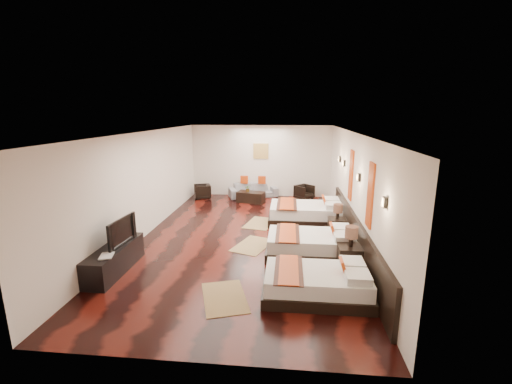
# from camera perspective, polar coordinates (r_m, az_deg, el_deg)

# --- Properties ---
(floor) EXTENTS (5.50, 9.50, 0.01)m
(floor) POSITION_cam_1_polar(r_m,az_deg,el_deg) (9.27, -1.71, -7.58)
(floor) COLOR black
(floor) RESTS_ON ground
(ceiling) EXTENTS (5.50, 9.50, 0.01)m
(ceiling) POSITION_cam_1_polar(r_m,az_deg,el_deg) (8.68, -1.84, 9.97)
(ceiling) COLOR white
(ceiling) RESTS_ON floor
(back_wall) EXTENTS (5.50, 0.01, 2.80)m
(back_wall) POSITION_cam_1_polar(r_m,az_deg,el_deg) (13.52, 0.82, 5.21)
(back_wall) COLOR silver
(back_wall) RESTS_ON floor
(left_wall) EXTENTS (0.01, 9.50, 2.80)m
(left_wall) POSITION_cam_1_polar(r_m,az_deg,el_deg) (9.61, -18.26, 1.20)
(left_wall) COLOR silver
(left_wall) RESTS_ON floor
(right_wall) EXTENTS (0.01, 9.50, 2.80)m
(right_wall) POSITION_cam_1_polar(r_m,az_deg,el_deg) (8.94, 15.98, 0.49)
(right_wall) COLOR silver
(right_wall) RESTS_ON floor
(headboard_panel) EXTENTS (0.08, 6.60, 0.90)m
(headboard_panel) POSITION_cam_1_polar(r_m,az_deg,el_deg) (8.44, 16.23, -7.01)
(headboard_panel) COLOR black
(headboard_panel) RESTS_ON floor
(bed_near) EXTENTS (1.95, 1.23, 0.74)m
(bed_near) POSITION_cam_1_polar(r_m,az_deg,el_deg) (6.53, 10.33, -14.79)
(bed_near) COLOR black
(bed_near) RESTS_ON floor
(bed_mid) EXTENTS (2.08, 1.31, 0.79)m
(bed_mid) POSITION_cam_1_polar(r_m,az_deg,el_deg) (8.19, 9.34, -8.61)
(bed_mid) COLOR black
(bed_mid) RESTS_ON floor
(bed_far) EXTENTS (2.25, 1.42, 0.86)m
(bed_far) POSITION_cam_1_polar(r_m,az_deg,el_deg) (10.50, 8.55, -3.51)
(bed_far) COLOR black
(bed_far) RESTS_ON floor
(nightstand_a) EXTENTS (0.50, 0.50, 1.00)m
(nightstand_a) POSITION_cam_1_polar(r_m,az_deg,el_deg) (7.55, 15.48, -10.24)
(nightstand_a) COLOR black
(nightstand_a) RESTS_ON floor
(nightstand_b) EXTENTS (0.46, 0.46, 0.92)m
(nightstand_b) POSITION_cam_1_polar(r_m,az_deg,el_deg) (9.44, 13.45, -5.49)
(nightstand_b) COLOR black
(nightstand_b) RESTS_ON floor
(jute_mat_near) EXTENTS (1.09, 1.37, 0.01)m
(jute_mat_near) POSITION_cam_1_polar(r_m,az_deg,el_deg) (6.51, -5.30, -17.20)
(jute_mat_near) COLOR #987B4D
(jute_mat_near) RESTS_ON floor
(jute_mat_mid) EXTENTS (1.12, 1.39, 0.01)m
(jute_mat_mid) POSITION_cam_1_polar(r_m,az_deg,el_deg) (8.72, -0.55, -8.92)
(jute_mat_mid) COLOR #987B4D
(jute_mat_mid) RESTS_ON floor
(jute_mat_far) EXTENTS (1.01, 1.34, 0.01)m
(jute_mat_far) POSITION_cam_1_polar(r_m,az_deg,el_deg) (10.36, 0.67, -5.25)
(jute_mat_far) COLOR #987B4D
(jute_mat_far) RESTS_ON floor
(tv_console) EXTENTS (0.50, 1.80, 0.55)m
(tv_console) POSITION_cam_1_polar(r_m,az_deg,el_deg) (7.89, -22.61, -10.34)
(tv_console) COLOR black
(tv_console) RESTS_ON floor
(tv) EXTENTS (0.21, 1.03, 0.59)m
(tv) POSITION_cam_1_polar(r_m,az_deg,el_deg) (7.79, -22.16, -6.13)
(tv) COLOR black
(tv) RESTS_ON tv_console
(book) EXTENTS (0.33, 0.39, 0.03)m
(book) POSITION_cam_1_polar(r_m,az_deg,el_deg) (7.36, -24.75, -9.82)
(book) COLOR black
(book) RESTS_ON tv_console
(figurine) EXTENTS (0.37, 0.37, 0.33)m
(figurine) POSITION_cam_1_polar(r_m,az_deg,el_deg) (8.33, -20.58, -5.67)
(figurine) COLOR brown
(figurine) RESTS_ON tv_console
(sofa) EXTENTS (2.02, 1.34, 0.55)m
(sofa) POSITION_cam_1_polar(r_m,az_deg,el_deg) (13.46, -0.49, 0.29)
(sofa) COLOR slate
(sofa) RESTS_ON floor
(armchair_left) EXTENTS (0.78, 0.77, 0.56)m
(armchair_left) POSITION_cam_1_polar(r_m,az_deg,el_deg) (13.41, -8.98, 0.09)
(armchair_left) COLOR black
(armchair_left) RESTS_ON floor
(armchair_right) EXTENTS (0.85, 0.85, 0.55)m
(armchair_right) POSITION_cam_1_polar(r_m,az_deg,el_deg) (13.29, 8.11, 0.00)
(armchair_right) COLOR black
(armchair_right) RESTS_ON floor
(coffee_table) EXTENTS (1.09, 0.74, 0.40)m
(coffee_table) POSITION_cam_1_polar(r_m,az_deg,el_deg) (12.70, -0.87, -0.85)
(coffee_table) COLOR black
(coffee_table) RESTS_ON floor
(table_plant) EXTENTS (0.25, 0.23, 0.25)m
(table_plant) POSITION_cam_1_polar(r_m,az_deg,el_deg) (12.65, -1.35, 0.61)
(table_plant) COLOR #27591D
(table_plant) RESTS_ON coffee_table
(orange_panel_a) EXTENTS (0.04, 0.40, 1.30)m
(orange_panel_a) POSITION_cam_1_polar(r_m,az_deg,el_deg) (7.06, 18.62, -0.54)
(orange_panel_a) COLOR #D86014
(orange_panel_a) RESTS_ON right_wall
(orange_panel_b) EXTENTS (0.04, 0.40, 1.30)m
(orange_panel_b) POSITION_cam_1_polar(r_m,az_deg,el_deg) (9.17, 15.65, 2.74)
(orange_panel_b) COLOR #D86014
(orange_panel_b) RESTS_ON right_wall
(sconce_near) EXTENTS (0.07, 0.12, 0.18)m
(sconce_near) POSITION_cam_1_polar(r_m,az_deg,el_deg) (5.99, 20.76, -1.64)
(sconce_near) COLOR black
(sconce_near) RESTS_ON right_wall
(sconce_mid) EXTENTS (0.07, 0.12, 0.18)m
(sconce_mid) POSITION_cam_1_polar(r_m,az_deg,el_deg) (8.08, 16.84, 2.36)
(sconce_mid) COLOR black
(sconce_mid) RESTS_ON right_wall
(sconce_far) EXTENTS (0.07, 0.12, 0.18)m
(sconce_far) POSITION_cam_1_polar(r_m,az_deg,el_deg) (10.22, 14.53, 4.70)
(sconce_far) COLOR black
(sconce_far) RESTS_ON right_wall
(sconce_lounge) EXTENTS (0.07, 0.12, 0.18)m
(sconce_lounge) POSITION_cam_1_polar(r_m,az_deg,el_deg) (11.10, 13.84, 5.39)
(sconce_lounge) COLOR black
(sconce_lounge) RESTS_ON right_wall
(gold_artwork) EXTENTS (0.60, 0.04, 0.60)m
(gold_artwork) POSITION_cam_1_polar(r_m,az_deg,el_deg) (13.45, 0.82, 6.88)
(gold_artwork) COLOR #AD873F
(gold_artwork) RESTS_ON back_wall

